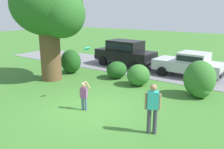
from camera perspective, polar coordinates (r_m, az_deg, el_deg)
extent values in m
plane|color=#3D752D|center=(10.20, -5.71, -8.14)|extent=(80.00, 80.00, 0.00)
cube|color=slate|center=(16.50, 11.93, 0.72)|extent=(28.00, 4.40, 0.02)
cylinder|color=brown|center=(14.45, -14.64, 4.86)|extent=(1.18, 1.18, 3.13)
ellipsoid|color=#286023|center=(14.25, -15.40, 15.94)|extent=(4.05, 4.05, 3.45)
ellipsoid|color=#286023|center=(13.41, -12.09, 14.05)|extent=(2.57, 2.57, 2.57)
ellipsoid|color=#286023|center=(15.30, -13.83, 14.04)|extent=(1.98, 1.98, 1.98)
ellipsoid|color=#1E511C|center=(15.87, -9.91, 3.13)|extent=(1.38, 1.26, 1.57)
ellipsoid|color=#1E511C|center=(16.12, -10.17, 2.04)|extent=(0.97, 0.97, 0.87)
ellipsoid|color=#1E511C|center=(14.49, 1.16, 1.13)|extent=(1.19, 1.38, 1.03)
ellipsoid|color=#33702B|center=(13.10, 6.39, -0.13)|extent=(1.26, 1.27, 1.18)
ellipsoid|color=#33702B|center=(12.01, 20.39, -0.98)|extent=(1.50, 1.47, 1.77)
ellipsoid|color=#33702B|center=(11.97, 20.52, -3.25)|extent=(0.98, 0.98, 0.88)
cube|color=silver|center=(15.58, 17.88, 2.01)|extent=(4.28, 2.04, 0.64)
cube|color=silver|center=(15.37, 19.16, 4.01)|extent=(1.76, 1.70, 0.56)
cube|color=black|center=(15.37, 19.16, 4.01)|extent=(1.62, 1.71, 0.34)
cylinder|color=black|center=(15.31, 11.98, 0.72)|extent=(0.61, 0.25, 0.60)
cylinder|color=black|center=(16.98, 14.77, 1.95)|extent=(0.61, 0.25, 0.60)
cylinder|color=black|center=(14.42, 21.30, -0.88)|extent=(0.61, 0.25, 0.60)
cylinder|color=black|center=(16.18, 23.24, 0.58)|extent=(0.61, 0.25, 0.60)
cube|color=black|center=(16.44, 10.84, 2.55)|extent=(0.20, 1.75, 0.20)
cube|color=black|center=(15.06, 25.46, 0.19)|extent=(0.20, 1.75, 0.20)
cube|color=black|center=(17.72, 3.16, 4.62)|extent=(4.62, 2.17, 0.80)
cube|color=black|center=(17.59, 3.20, 7.05)|extent=(2.59, 1.80, 0.72)
cube|color=black|center=(17.59, 3.20, 7.05)|extent=(2.39, 1.80, 0.43)
cylinder|color=black|center=(17.94, -2.24, 3.27)|extent=(0.69, 0.27, 0.68)
cylinder|color=black|center=(19.36, 1.45, 4.15)|extent=(0.69, 0.27, 0.68)
cylinder|color=black|center=(16.27, 5.16, 1.99)|extent=(0.69, 0.27, 0.68)
cylinder|color=black|center=(17.83, 8.56, 3.03)|extent=(0.69, 0.27, 0.68)
cube|color=black|center=(19.16, -2.40, 4.82)|extent=(0.25, 1.75, 0.20)
cube|color=black|center=(16.54, 9.58, 2.97)|extent=(0.25, 1.75, 0.20)
cylinder|color=#4C608C|center=(9.99, -7.11, -6.99)|extent=(0.10, 0.10, 0.55)
cylinder|color=#4C608C|center=(9.94, -6.36, -7.08)|extent=(0.10, 0.10, 0.55)
cube|color=#994C8C|center=(9.79, -6.83, -4.35)|extent=(0.30, 0.24, 0.44)
sphere|color=tan|center=(9.68, -6.89, -2.45)|extent=(0.20, 0.20, 0.20)
cylinder|color=tan|center=(9.68, -5.89, -2.55)|extent=(0.15, 0.28, 0.39)
cylinder|color=tan|center=(9.86, -7.69, -4.54)|extent=(0.07, 0.07, 0.36)
cylinder|color=#1EB7B2|center=(10.44, -6.11, 6.19)|extent=(0.27, 0.28, 0.20)
cylinder|color=red|center=(10.44, -6.11, 6.22)|extent=(0.16, 0.16, 0.12)
cylinder|color=#3F3F4C|center=(8.14, 8.91, -11.02)|extent=(0.14, 0.14, 0.90)
cylinder|color=#3F3F4C|center=(8.16, 10.34, -11.05)|extent=(0.14, 0.14, 0.90)
cube|color=#33B2B2|center=(7.85, 9.86, -6.11)|extent=(0.42, 0.37, 0.60)
sphere|color=#A37556|center=(7.71, 10.01, -3.13)|extent=(0.22, 0.22, 0.22)
cylinder|color=#A37556|center=(7.86, 8.24, -6.41)|extent=(0.09, 0.09, 0.55)
cylinder|color=#A37556|center=(7.89, 11.45, -6.48)|extent=(0.09, 0.09, 0.55)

